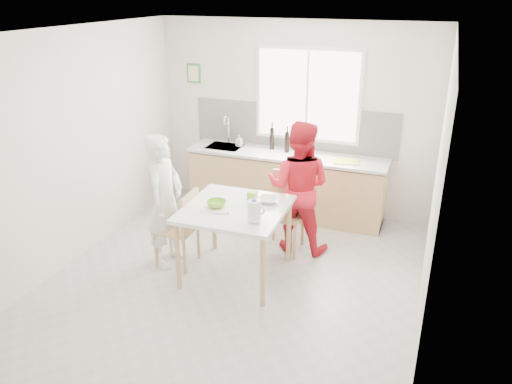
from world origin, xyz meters
TOP-DOWN VIEW (x-y plane):
  - ground at (0.00, 0.00)m, footprint 4.50×4.50m
  - room_shell at (0.00, 0.00)m, footprint 4.50×4.50m
  - window at (0.20, 2.23)m, footprint 1.50×0.06m
  - backsplash at (0.00, 2.24)m, footprint 3.00×0.02m
  - picture_frame at (-1.55, 2.23)m, footprint 0.22×0.03m
  - kitchen_counter at (-0.00, 1.95)m, footprint 2.84×0.64m
  - dining_table at (-0.02, 0.14)m, footprint 1.13×1.13m
  - chair_left at (-0.70, 0.12)m, footprint 0.44×0.44m
  - chair_far at (0.31, 0.97)m, footprint 0.47×0.47m
  - person_white at (-0.89, 0.12)m, footprint 0.39×0.59m
  - person_red at (0.45, 1.00)m, footprint 0.82×0.65m
  - bowl_green at (-0.22, 0.08)m, footprint 0.22×0.22m
  - bowl_white at (0.27, 0.40)m, footprint 0.23×0.23m
  - milk_jug at (0.31, -0.13)m, footprint 0.19×0.14m
  - green_box at (0.07, 0.42)m, footprint 0.10×0.10m
  - spoon at (-0.10, -0.08)m, footprint 0.15×0.07m
  - cutting_board at (0.86, 1.88)m, footprint 0.39×0.30m
  - wine_bottle_a at (-0.26, 2.07)m, footprint 0.07×0.07m
  - wine_bottle_b at (-0.01, 2.01)m, footprint 0.07×0.07m
  - jar_amber at (0.22, 1.99)m, footprint 0.06×0.06m
  - soap_bottle at (-0.75, 2.04)m, footprint 0.09×0.09m

SIDE VIEW (x-z plane):
  - ground at x=0.00m, z-range 0.00..0.00m
  - kitchen_counter at x=0.00m, z-range -0.27..1.10m
  - chair_left at x=-0.70m, z-range 0.05..0.99m
  - chair_far at x=0.31m, z-range 0.05..1.04m
  - dining_table at x=-0.02m, z-range 0.34..1.18m
  - person_white at x=-0.89m, z-range 0.00..1.59m
  - person_red at x=0.45m, z-range 0.00..1.66m
  - spoon at x=-0.10m, z-range 0.85..0.86m
  - bowl_white at x=0.27m, z-range 0.85..0.90m
  - bowl_green at x=-0.22m, z-range 0.85..0.92m
  - green_box at x=0.07m, z-range 0.85..0.94m
  - cutting_board at x=0.86m, z-range 0.92..0.93m
  - milk_jug at x=0.31m, z-range 0.86..1.10m
  - jar_amber at x=0.22m, z-range 0.92..1.08m
  - soap_bottle at x=-0.75m, z-range 0.92..1.09m
  - wine_bottle_b at x=-0.01m, z-range 0.92..1.22m
  - wine_bottle_a at x=-0.26m, z-range 0.92..1.24m
  - backsplash at x=0.00m, z-range 0.90..1.55m
  - room_shell at x=0.00m, z-range -0.61..3.89m
  - window at x=0.20m, z-range 1.05..2.35m
  - picture_frame at x=-1.55m, z-range 1.76..2.04m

